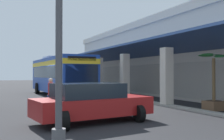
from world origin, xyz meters
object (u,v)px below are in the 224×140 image
at_px(parked_sedan_red, 92,102).
at_px(pedestrian, 51,93).
at_px(potted_palm, 214,95).
at_px(transit_bus, 60,73).

xyz_separation_m(parked_sedan_red, pedestrian, (-3.67, -0.80, 0.14)).
distance_m(pedestrian, potted_palm, 8.11).
bearing_deg(transit_bus, pedestrian, -15.83).
bearing_deg(transit_bus, parked_sedan_red, -7.92).
bearing_deg(potted_palm, pedestrian, -112.00).
bearing_deg(potted_palm, parked_sedan_red, -84.65).
xyz_separation_m(pedestrian, potted_palm, (3.04, 7.52, -0.15)).
relative_size(parked_sedan_red, potted_palm, 1.58).
height_order(transit_bus, potted_palm, transit_bus).
distance_m(transit_bus, parked_sedan_red, 12.89).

